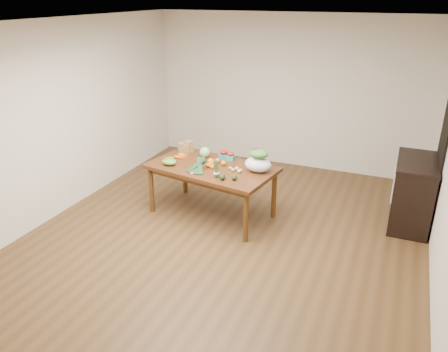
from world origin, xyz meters
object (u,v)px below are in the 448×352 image
at_px(paper_bag, 186,146).
at_px(mandarin_cluster, 212,164).
at_px(salad_bag, 258,162).
at_px(cabinet, 413,193).
at_px(dining_table, 212,190).
at_px(cabbage, 205,152).
at_px(kale_bunch, 196,166).
at_px(asparagus_bundle, 216,169).

height_order(paper_bag, mandarin_cluster, paper_bag).
bearing_deg(salad_bag, cabinet, 20.56).
relative_size(dining_table, cabbage, 11.28).
bearing_deg(salad_bag, paper_bag, 165.88).
bearing_deg(paper_bag, cabbage, -15.43).
distance_m(paper_bag, kale_bunch, 0.82).
bearing_deg(cabinet, paper_bag, -172.52).
relative_size(cabbage, mandarin_cluster, 0.86).
xyz_separation_m(cabinet, asparagus_bundle, (-2.42, -1.16, 0.40)).
bearing_deg(salad_bag, asparagus_bundle, -136.15).
distance_m(paper_bag, cabbage, 0.39).
relative_size(dining_table, kale_bunch, 4.35).
bearing_deg(salad_bag, dining_table, -173.92).
height_order(cabbage, asparagus_bundle, asparagus_bundle).
relative_size(cabinet, salad_bag, 2.79).
relative_size(mandarin_cluster, salad_bag, 0.49).
relative_size(cabinet, paper_bag, 4.15).
bearing_deg(cabinet, dining_table, -162.86).
xyz_separation_m(cabinet, paper_bag, (-3.26, -0.43, 0.37)).
height_order(paper_bag, salad_bag, salad_bag).
xyz_separation_m(paper_bag, cabbage, (0.37, -0.10, -0.01)).
height_order(dining_table, mandarin_cluster, mandarin_cluster).
bearing_deg(kale_bunch, cabinet, 30.74).
xyz_separation_m(asparagus_bundle, salad_bag, (0.43, 0.42, 0.02)).
height_order(paper_bag, asparagus_bundle, asparagus_bundle).
bearing_deg(asparagus_bundle, dining_table, 132.53).
bearing_deg(paper_bag, kale_bunch, -52.51).
height_order(kale_bunch, salad_bag, salad_bag).
height_order(mandarin_cluster, kale_bunch, kale_bunch).
distance_m(mandarin_cluster, asparagus_bundle, 0.40).
distance_m(cabbage, asparagus_bundle, 0.78).
bearing_deg(kale_bunch, dining_table, 76.59).
height_order(dining_table, salad_bag, salad_bag).
bearing_deg(cabinet, asparagus_bundle, -154.38).
relative_size(asparagus_bundle, salad_bag, 0.68).
xyz_separation_m(cabinet, kale_bunch, (-2.76, -1.08, 0.36)).
bearing_deg(asparagus_bundle, cabinet, 35.00).
height_order(dining_table, paper_bag, paper_bag).
bearing_deg(cabbage, kale_bunch, -76.87).
xyz_separation_m(cabinet, mandarin_cluster, (-2.63, -0.83, 0.32)).
xyz_separation_m(kale_bunch, salad_bag, (0.77, 0.33, 0.06)).
height_order(cabbage, mandarin_cluster, cabbage).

